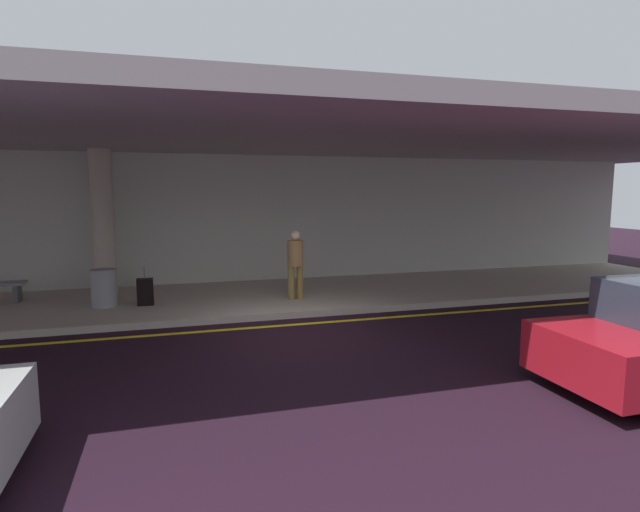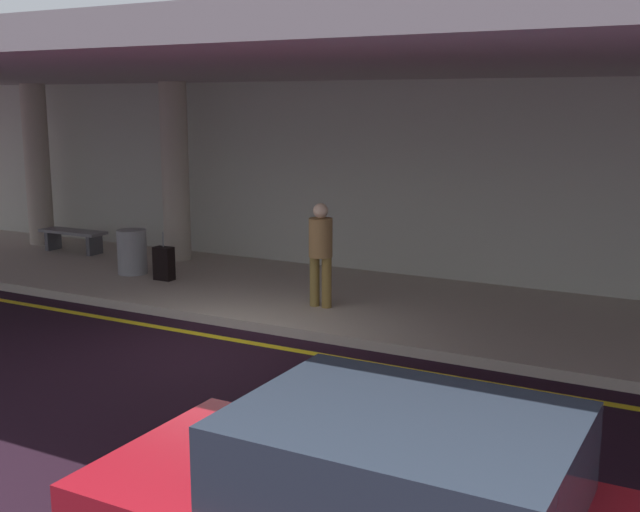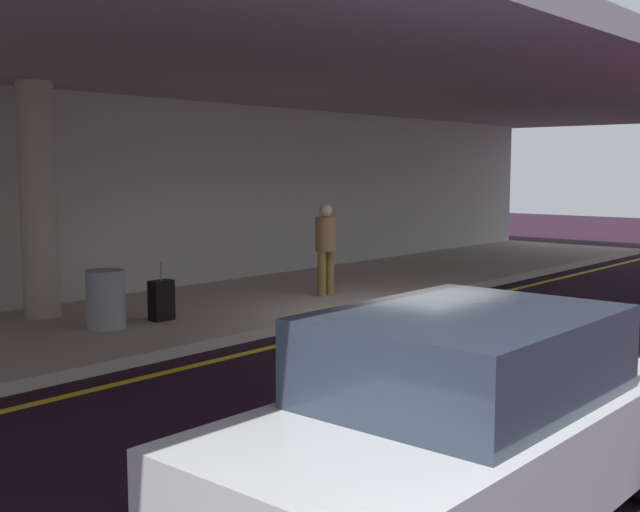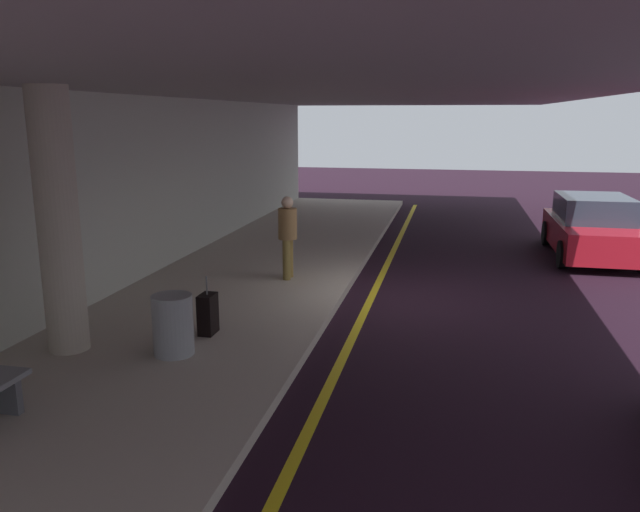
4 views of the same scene
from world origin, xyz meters
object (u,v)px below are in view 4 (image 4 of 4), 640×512
(support_column_left_mid, at_px, (58,223))
(trash_bin_steel, at_px, (173,325))
(suitcase_upright_primary, at_px, (208,314))
(car_red, at_px, (592,228))
(traveler_with_luggage, at_px, (288,232))

(support_column_left_mid, height_order, trash_bin_steel, support_column_left_mid)
(support_column_left_mid, relative_size, suitcase_upright_primary, 4.06)
(suitcase_upright_primary, distance_m, trash_bin_steel, 0.91)
(car_red, height_order, traveler_with_luggage, traveler_with_luggage)
(support_column_left_mid, distance_m, car_red, 12.25)
(suitcase_upright_primary, bearing_deg, support_column_left_mid, 135.15)
(support_column_left_mid, distance_m, suitcase_upright_primary, 2.49)
(car_red, xyz_separation_m, trash_bin_steel, (-8.49, 7.06, -0.14))
(traveler_with_luggage, xyz_separation_m, suitcase_upright_primary, (-3.48, 0.33, -0.65))
(support_column_left_mid, xyz_separation_m, trash_bin_steel, (0.13, -1.54, -1.40))
(support_column_left_mid, xyz_separation_m, traveler_with_luggage, (4.51, -2.02, -0.86))
(traveler_with_luggage, relative_size, trash_bin_steel, 1.98)
(traveler_with_luggage, bearing_deg, suitcase_upright_primary, 37.34)
(traveler_with_luggage, bearing_deg, support_column_left_mid, 18.61)
(car_red, xyz_separation_m, suitcase_upright_primary, (-7.60, 6.92, -0.25))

